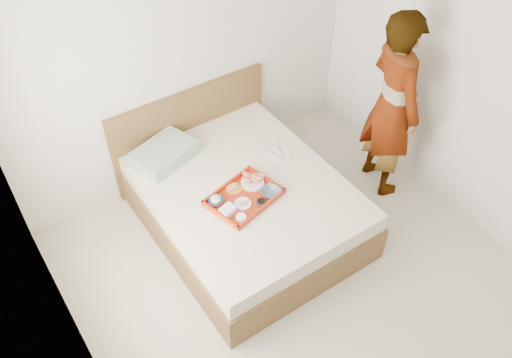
{
  "coord_description": "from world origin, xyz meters",
  "views": [
    {
      "loc": [
        -1.85,
        -1.82,
        3.86
      ],
      "look_at": [
        0.01,
        0.9,
        0.65
      ],
      "focal_mm": 38.03,
      "sensor_mm": 36.0,
      "label": 1
    }
  ],
  "objects_px": {
    "bed": "(245,205)",
    "tray": "(244,197)",
    "person": "(392,106)",
    "dinner_plate": "(279,154)"
  },
  "relations": [
    {
      "from": "bed",
      "to": "tray",
      "type": "bearing_deg",
      "value": -125.92
    },
    {
      "from": "bed",
      "to": "dinner_plate",
      "type": "height_order",
      "value": "dinner_plate"
    },
    {
      "from": "bed",
      "to": "dinner_plate",
      "type": "bearing_deg",
      "value": 17.87
    },
    {
      "from": "bed",
      "to": "tray",
      "type": "distance_m",
      "value": 0.34
    },
    {
      "from": "tray",
      "to": "person",
      "type": "xyz_separation_m",
      "value": [
        1.55,
        -0.1,
        0.37
      ]
    },
    {
      "from": "bed",
      "to": "tray",
      "type": "height_order",
      "value": "tray"
    },
    {
      "from": "person",
      "to": "tray",
      "type": "bearing_deg",
      "value": 98.84
    },
    {
      "from": "bed",
      "to": "dinner_plate",
      "type": "distance_m",
      "value": 0.57
    },
    {
      "from": "tray",
      "to": "person",
      "type": "relative_size",
      "value": 0.32
    },
    {
      "from": "tray",
      "to": "dinner_plate",
      "type": "xyz_separation_m",
      "value": [
        0.58,
        0.3,
        -0.02
      ]
    }
  ]
}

